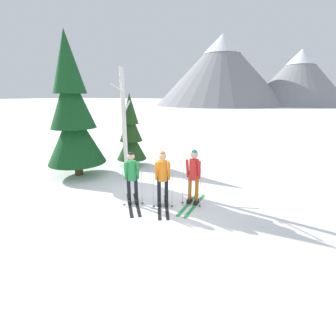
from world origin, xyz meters
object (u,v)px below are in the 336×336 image
Objects in this scene: skier_in_orange at (163,176)px; pine_tree_near at (131,133)px; skier_in_red at (194,174)px; pine_tree_mid at (73,113)px; skier_in_green at (132,177)px; birch_tree_tall at (124,125)px.

pine_tree_near reaches higher than skier_in_orange.
skier_in_red is 0.53× the size of pine_tree_near.
skier_in_orange is 0.51× the size of pine_tree_near.
skier_in_red reaches higher than skier_in_orange.
pine_tree_near is at bearing 58.33° from pine_tree_mid.
skier_in_green is 0.39× the size of birch_tree_tall.
skier_in_green is 0.49× the size of pine_tree_near.
pine_tree_mid is at bearing -121.67° from pine_tree_near.
skier_in_green is 2.56m from birch_tree_tall.
birch_tree_tall reaches higher than skier_in_orange.
skier_in_red is at bearing -18.95° from birch_tree_tall.
skier_in_red is at bearing 23.07° from skier_in_green.
skier_in_orange is at bearing -34.15° from birch_tree_tall.
skier_in_green is at bearing -156.93° from skier_in_red.
pine_tree_mid reaches higher than skier_in_red.
pine_tree_mid is 1.33× the size of birch_tree_tall.
birch_tree_tall is at bearing -64.21° from pine_tree_near.
skier_in_orange is at bearing -47.23° from pine_tree_near.
pine_tree_mid is at bearing -174.38° from birch_tree_tall.
pine_tree_mid is at bearing 171.05° from skier_in_red.
pine_tree_near is (-3.16, 3.42, 0.57)m from skier_in_orange.
skier_in_orange is 4.69m from pine_tree_near.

